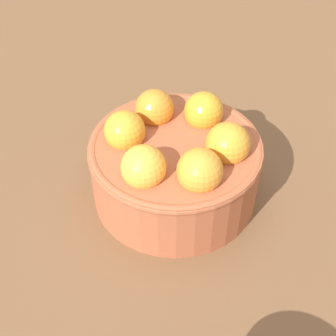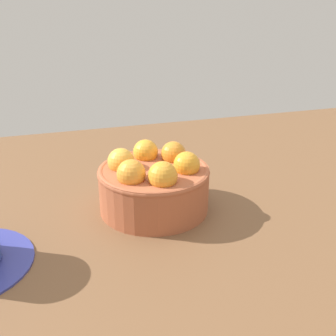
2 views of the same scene
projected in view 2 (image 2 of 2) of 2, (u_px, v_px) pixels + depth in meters
The scene contains 2 objects.
ground_plane at pixel (154, 220), 62.73cm from camera, with size 137.76×83.97×4.06cm, color brown.
terracotta_bowl at pixel (154, 183), 60.26cm from camera, with size 16.31×16.31×9.35cm.
Camera 2 is at (-13.79, -52.88, 29.83)cm, focal length 44.01 mm.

